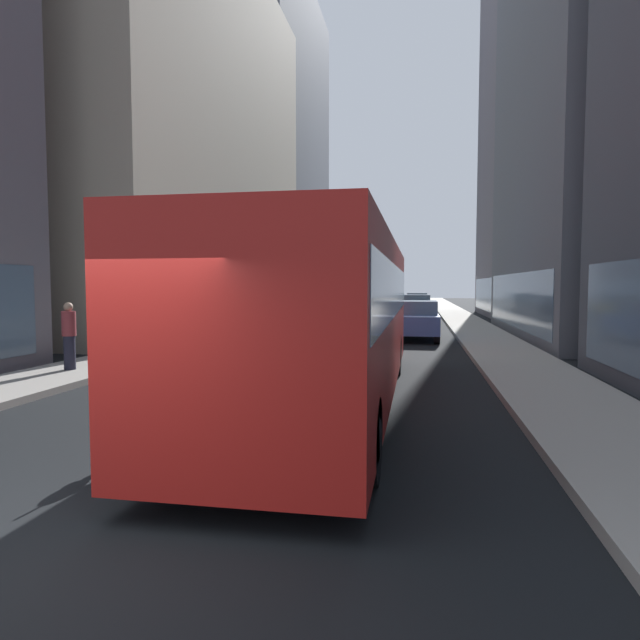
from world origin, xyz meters
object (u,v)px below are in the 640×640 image
at_px(pedestrian_in_coat, 69,335).
at_px(dalmatian_dog, 121,425).
at_px(car_white_van, 248,328).
at_px(car_black_suv, 417,306).
at_px(car_grey_wagon, 417,302).
at_px(transit_bus, 329,311).
at_px(car_yellow_taxi, 356,307).
at_px(car_silver_sedan, 348,303).
at_px(car_blue_hatchback, 416,320).

bearing_deg(pedestrian_in_coat, dalmatian_dog, -50.42).
bearing_deg(car_white_van, dalmatian_dog, -79.88).
xyz_separation_m(car_black_suv, dalmatian_dog, (-3.57, -31.69, -0.31)).
distance_m(car_grey_wagon, dalmatian_dog, 41.11).
distance_m(transit_bus, car_black_suv, 27.68).
relative_size(car_yellow_taxi, car_grey_wagon, 1.03).
relative_size(car_silver_sedan, dalmatian_dog, 4.89).
height_order(transit_bus, pedestrian_in_coat, transit_bus).
bearing_deg(transit_bus, car_blue_hatchback, 82.85).
xyz_separation_m(transit_bus, car_yellow_taxi, (-2.40, 25.98, -0.95)).
bearing_deg(car_white_van, car_silver_sedan, 90.00).
distance_m(transit_bus, pedestrian_in_coat, 7.22).
bearing_deg(dalmatian_dog, car_grey_wagon, 85.01).
bearing_deg(car_yellow_taxi, car_black_suv, 22.26).
height_order(car_grey_wagon, car_black_suv, same).
relative_size(transit_bus, pedestrian_in_coat, 6.82).
bearing_deg(car_silver_sedan, car_grey_wagon, 27.22).
xyz_separation_m(car_blue_hatchback, dalmatian_dog, (-3.57, -16.82, -0.31)).
bearing_deg(car_white_van, car_grey_wagon, 79.29).
height_order(car_silver_sedan, dalmatian_dog, car_silver_sedan).
xyz_separation_m(transit_bus, car_white_van, (-4.00, 7.28, -0.96)).
distance_m(car_black_suv, car_blue_hatchback, 14.86).
relative_size(transit_bus, car_black_suv, 2.57).
bearing_deg(dalmatian_dog, pedestrian_in_coat, 129.58).
height_order(car_white_van, car_grey_wagon, same).
height_order(car_white_van, pedestrian_in_coat, pedestrian_in_coat).
xyz_separation_m(car_white_van, dalmatian_dog, (2.03, -11.35, -0.31)).
distance_m(car_silver_sedan, dalmatian_dog, 38.13).
xyz_separation_m(car_black_suv, pedestrian_in_coat, (-8.52, -25.71, 0.19)).
xyz_separation_m(transit_bus, car_silver_sedan, (-4.00, 34.01, -0.95)).
height_order(car_yellow_taxi, car_silver_sedan, same).
distance_m(car_black_suv, pedestrian_in_coat, 27.08).
bearing_deg(car_white_van, car_black_suv, 74.60).
bearing_deg(car_blue_hatchback, car_grey_wagon, 90.00).
distance_m(car_yellow_taxi, dalmatian_dog, 30.05).
distance_m(car_black_suv, dalmatian_dog, 31.89).
distance_m(car_yellow_taxi, car_grey_wagon, 11.62).
bearing_deg(car_grey_wagon, car_white_van, -100.71).
bearing_deg(car_white_van, pedestrian_in_coat, -118.50).
height_order(car_black_suv, dalmatian_dog, car_black_suv).
distance_m(car_yellow_taxi, car_blue_hatchback, 13.82).
bearing_deg(car_yellow_taxi, car_white_van, -94.89).
bearing_deg(car_white_van, transit_bus, -61.23).
relative_size(transit_bus, car_yellow_taxi, 2.58).
bearing_deg(dalmatian_dog, car_silver_sedan, 93.05).
relative_size(transit_bus, car_grey_wagon, 2.66).
height_order(car_silver_sedan, car_blue_hatchback, same).
xyz_separation_m(car_yellow_taxi, dalmatian_dog, (0.43, -30.05, -0.31)).
xyz_separation_m(car_grey_wagon, car_black_suv, (0.00, -9.27, 0.00)).
height_order(car_silver_sedan, car_grey_wagon, same).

